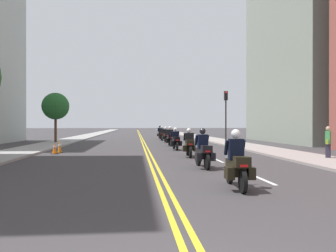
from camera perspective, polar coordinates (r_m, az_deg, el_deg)
name	(u,v)px	position (r m, az deg, el deg)	size (l,w,h in m)	color
ground_plane	(141,137)	(50.87, -4.59, -1.78)	(264.00, 264.00, 0.00)	#393638
sidewalk_left	(85,136)	(51.39, -13.69, -1.70)	(2.97, 144.00, 0.12)	#979491
sidewalk_right	(195,136)	(51.64, 4.47, -1.69)	(2.97, 144.00, 0.12)	gray
centreline_yellow_inner	(140,137)	(50.87, -4.72, -1.78)	(0.12, 132.00, 0.01)	yellow
centreline_yellow_outer	(141,137)	(50.88, -4.45, -1.78)	(0.12, 132.00, 0.01)	yellow
lane_dashes_white	(179,144)	(32.15, 1.89, -2.95)	(0.14, 56.40, 0.01)	silver
building_right_1	(308,26)	(39.39, 22.31, 15.14)	(7.72, 16.10, 23.86)	gray
motorcycle_0	(237,165)	(9.70, 11.40, -6.34)	(0.78, 2.13, 1.66)	black
motorcycle_1	(203,152)	(14.10, 5.89, -4.31)	(0.78, 2.15, 1.65)	black
motorcycle_2	(189,145)	(18.87, 3.55, -3.23)	(0.78, 2.18, 1.59)	black
motorcycle_3	(176,141)	(23.96, 1.28, -2.47)	(0.78, 2.07, 1.59)	black
motorcycle_4	(170,138)	(28.58, 0.35, -2.05)	(0.76, 2.13, 1.64)	black
motorcycle_5	(166,136)	(33.90, -0.36, -1.68)	(0.76, 2.09, 1.58)	black
motorcycle_6	(162,135)	(38.62, -1.05, -1.46)	(0.77, 2.21, 1.62)	black
motorcycle_7	(160,133)	(42.96, -1.35, -1.26)	(0.77, 2.23, 1.66)	black
traffic_cone_0	(55,148)	(21.92, -18.40, -3.55)	(0.36, 0.36, 0.69)	black
traffic_cone_1	(60,147)	(22.56, -17.64, -3.32)	(0.33, 0.33, 0.79)	black
traffic_light_near	(226,108)	(30.10, 9.63, 3.03)	(0.28, 0.38, 4.70)	black
pedestrian_0	(328,143)	(19.03, 25.16, -2.52)	(0.43, 0.47, 1.70)	#292536
street_tree_0	(56,106)	(34.33, -18.26, 3.14)	(2.56, 2.56, 4.84)	#513321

